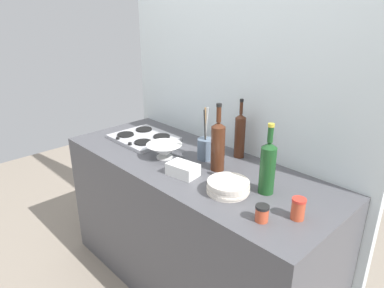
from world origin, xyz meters
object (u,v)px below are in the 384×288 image
at_px(stovetop_hob, 143,137).
at_px(wine_bottle_leftmost, 268,166).
at_px(wine_bottle_mid_left, 240,135).
at_px(condiment_jar_rear, 298,209).
at_px(condiment_jar_front, 262,213).
at_px(mixing_bowl, 164,150).
at_px(plate_stack, 228,187).
at_px(utensil_crock, 205,148).
at_px(wine_bottle_mid_right, 218,145).
at_px(butter_dish, 183,169).

relative_size(stovetop_hob, wine_bottle_leftmost, 1.14).
relative_size(wine_bottle_mid_left, condiment_jar_rear, 3.68).
distance_m(wine_bottle_mid_left, condiment_jar_front, 0.71).
bearing_deg(mixing_bowl, plate_stack, -4.67).
relative_size(wine_bottle_leftmost, condiment_jar_rear, 3.65).
height_order(plate_stack, condiment_jar_rear, condiment_jar_rear).
height_order(stovetop_hob, utensil_crock, utensil_crock).
relative_size(utensil_crock, condiment_jar_front, 4.33).
height_order(plate_stack, wine_bottle_mid_right, wine_bottle_mid_right).
distance_m(wine_bottle_leftmost, mixing_bowl, 0.70).
xyz_separation_m(wine_bottle_leftmost, condiment_jar_rear, (0.23, -0.09, -0.09)).
height_order(wine_bottle_mid_right, utensil_crock, wine_bottle_mid_right).
xyz_separation_m(mixing_bowl, condiment_jar_front, (0.82, -0.13, -0.01)).
xyz_separation_m(plate_stack, condiment_jar_rear, (0.36, 0.04, 0.02)).
distance_m(stovetop_hob, mixing_bowl, 0.36).
bearing_deg(plate_stack, condiment_jar_front, -17.68).
xyz_separation_m(plate_stack, wine_bottle_mid_left, (-0.25, 0.39, 0.11)).
bearing_deg(plate_stack, mixing_bowl, 175.33).
height_order(stovetop_hob, plate_stack, plate_stack).
bearing_deg(stovetop_hob, butter_dish, -16.18).
bearing_deg(plate_stack, butter_dish, -173.69).
bearing_deg(wine_bottle_mid_left, condiment_jar_front, -42.72).
xyz_separation_m(wine_bottle_mid_right, utensil_crock, (-0.15, 0.06, -0.08)).
xyz_separation_m(butter_dish, utensil_crock, (-0.07, 0.25, 0.04)).
height_order(plate_stack, condiment_jar_front, condiment_jar_front).
bearing_deg(condiment_jar_rear, wine_bottle_mid_right, 168.84).
bearing_deg(condiment_jar_rear, mixing_bowl, 179.90).
bearing_deg(condiment_jar_front, plate_stack, 162.32).
bearing_deg(stovetop_hob, mixing_bowl, -15.47).
height_order(wine_bottle_mid_left, wine_bottle_mid_right, wine_bottle_mid_right).
height_order(wine_bottle_leftmost, wine_bottle_mid_left, wine_bottle_mid_left).
relative_size(stovetop_hob, utensil_crock, 1.27).
relative_size(wine_bottle_mid_left, mixing_bowl, 1.66).
xyz_separation_m(plate_stack, mixing_bowl, (-0.55, 0.05, 0.02)).
distance_m(wine_bottle_leftmost, condiment_jar_front, 0.28).
distance_m(stovetop_hob, butter_dish, 0.63).
bearing_deg(butter_dish, wine_bottle_mid_right, 66.78).
xyz_separation_m(stovetop_hob, plate_stack, (0.90, -0.14, 0.02)).
height_order(wine_bottle_mid_right, condiment_jar_rear, wine_bottle_mid_right).
bearing_deg(wine_bottle_mid_right, wine_bottle_leftmost, -3.23).
height_order(wine_bottle_mid_left, mixing_bowl, wine_bottle_mid_left).
bearing_deg(wine_bottle_mid_right, condiment_jar_rear, -11.16).
bearing_deg(stovetop_hob, wine_bottle_leftmost, -0.15).
relative_size(plate_stack, wine_bottle_mid_right, 0.56).
xyz_separation_m(mixing_bowl, butter_dish, (0.25, -0.08, -0.01)).
xyz_separation_m(plate_stack, condiment_jar_front, (0.26, -0.08, 0.01)).
bearing_deg(stovetop_hob, wine_bottle_mid_right, 1.42).
distance_m(wine_bottle_mid_left, condiment_jar_rear, 0.71).
relative_size(wine_bottle_leftmost, wine_bottle_mid_left, 0.99).
bearing_deg(wine_bottle_leftmost, condiment_jar_front, -58.66).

